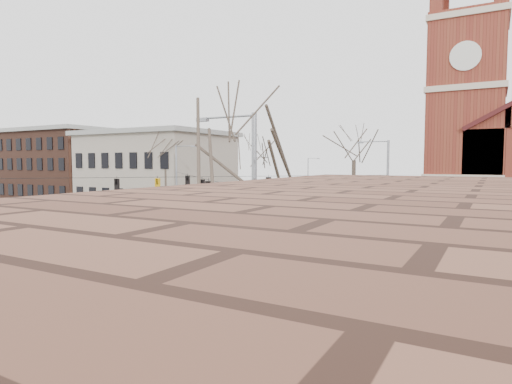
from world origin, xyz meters
The scene contains 19 objects.
ground centered at (0.00, 0.00, 0.00)m, with size 120.00×120.00×0.00m, color black.
sidewalks centered at (0.00, 0.00, 0.08)m, with size 80.00×80.00×0.17m.
road_markings centered at (0.00, 0.00, 0.01)m, with size 100.00×100.00×0.01m.
civic_building_a centered at (-22.00, 20.00, 5.50)m, with size 18.00×14.00×11.00m, color #A1927F.
civic_building_b centered at (-42.00, 22.00, 6.00)m, with size 18.00×16.00×12.00m, color brown.
signal_pole_ne centered at (11.32, 11.50, 4.95)m, with size 2.75×0.22×9.00m.
signal_pole_nw centered at (-11.32, 11.50, 4.95)m, with size 2.75×0.22×9.00m.
signal_pole_se centered at (11.32, -11.50, 4.95)m, with size 2.75×0.22×9.00m.
span_wires centered at (0.00, 0.00, 6.20)m, with size 23.02×23.02×0.03m.
traffic_signals centered at (0.00, -0.67, 5.45)m, with size 8.21×8.26×1.30m.
streetlight_north_a centered at (-10.65, 28.00, 4.47)m, with size 2.30×0.20×8.00m.
streetlight_north_b centered at (-10.65, 48.00, 4.47)m, with size 2.30×0.20×8.00m.
cargo_van centered at (2.23, -3.41, 1.30)m, with size 4.31×6.17×2.20m.
parked_car_a centered at (16.35, 8.41, 0.61)m, with size 1.43×3.55×1.21m, color black.
parked_car_b centered at (20.26, 8.25, 0.66)m, with size 1.39×3.99×1.31m, color black.
tree_nw_far centered at (-14.40, 13.10, 8.42)m, with size 4.00×4.00×11.63m.
tree_nw_near centered at (-2.58, 13.44, 7.35)m, with size 4.00×4.00×10.12m.
tree_ne centered at (8.10, 13.07, 7.95)m, with size 4.00×4.00×10.97m.
tree_se centered at (12.89, -14.12, 6.71)m, with size 4.00×4.00×9.23m.
Camera 1 is at (19.51, -25.62, 7.29)m, focal length 30.00 mm.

